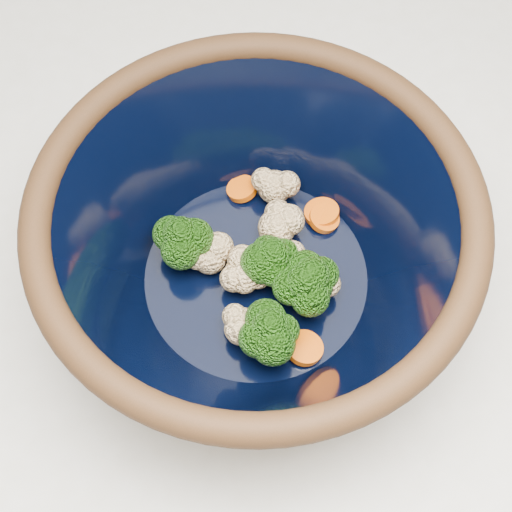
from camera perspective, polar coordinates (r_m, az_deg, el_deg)
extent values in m
plane|color=#9E7A54|center=(1.50, -1.09, -13.84)|extent=(3.00, 3.00, 0.00)
cube|color=silver|center=(1.07, -1.49, -8.03)|extent=(1.20, 1.20, 0.90)
cylinder|color=black|center=(0.61, 0.00, -2.65)|extent=(0.20, 0.20, 0.01)
torus|color=black|center=(0.50, 0.00, 3.61)|extent=(0.33, 0.33, 0.02)
cylinder|color=black|center=(0.59, 0.00, -1.64)|extent=(0.19, 0.19, 0.00)
cylinder|color=#608442|center=(0.57, 4.26, -2.78)|extent=(0.01, 0.01, 0.02)
ellipsoid|color=#265F12|center=(0.55, 4.43, -1.64)|extent=(0.04, 0.04, 0.04)
cylinder|color=#608442|center=(0.59, -5.81, 0.42)|extent=(0.01, 0.01, 0.02)
ellipsoid|color=#265F12|center=(0.57, -6.05, 1.63)|extent=(0.04, 0.04, 0.04)
cylinder|color=#608442|center=(0.58, 1.26, -1.10)|extent=(0.01, 0.01, 0.02)
ellipsoid|color=#265F12|center=(0.56, 1.31, 0.05)|extent=(0.04, 0.04, 0.04)
cylinder|color=#608442|center=(0.57, 3.75, -3.29)|extent=(0.01, 0.01, 0.02)
ellipsoid|color=#265F12|center=(0.54, 3.91, -2.17)|extent=(0.04, 0.04, 0.04)
cylinder|color=#608442|center=(0.55, 1.07, -6.80)|extent=(0.01, 0.01, 0.02)
ellipsoid|color=#265F12|center=(0.53, 1.12, -5.81)|extent=(0.04, 0.04, 0.04)
sphere|color=#FCE5AD|center=(0.58, -3.73, -0.14)|extent=(0.03, 0.03, 0.03)
sphere|color=#FCE5AD|center=(0.58, 1.86, -0.25)|extent=(0.03, 0.03, 0.03)
sphere|color=#FCE5AD|center=(0.61, 1.50, 5.53)|extent=(0.03, 0.03, 0.03)
sphere|color=#FCE5AD|center=(0.57, -0.22, -1.09)|extent=(0.03, 0.03, 0.03)
sphere|color=#FCE5AD|center=(0.55, -0.92, -5.46)|extent=(0.03, 0.03, 0.03)
sphere|color=#FCE5AD|center=(0.57, -1.19, -1.37)|extent=(0.03, 0.03, 0.03)
sphere|color=#FCE5AD|center=(0.59, 1.68, 2.29)|extent=(0.03, 0.03, 0.03)
sphere|color=#FCE5AD|center=(0.57, 4.30, -2.38)|extent=(0.03, 0.03, 0.03)
sphere|color=#FCE5AD|center=(0.57, 4.69, -2.65)|extent=(0.03, 0.03, 0.03)
cylinder|color=#DF6109|center=(0.61, 5.45, 2.98)|extent=(0.03, 0.03, 0.01)
cylinder|color=#DF6109|center=(0.62, -1.13, 5.40)|extent=(0.03, 0.03, 0.01)
cylinder|color=#DF6109|center=(0.61, 5.28, 3.47)|extent=(0.03, 0.03, 0.01)
cylinder|color=#DF6109|center=(0.56, 3.90, -7.35)|extent=(0.03, 0.03, 0.01)
cylinder|color=#DF6109|center=(0.58, 2.18, -1.05)|extent=(0.03, 0.03, 0.01)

